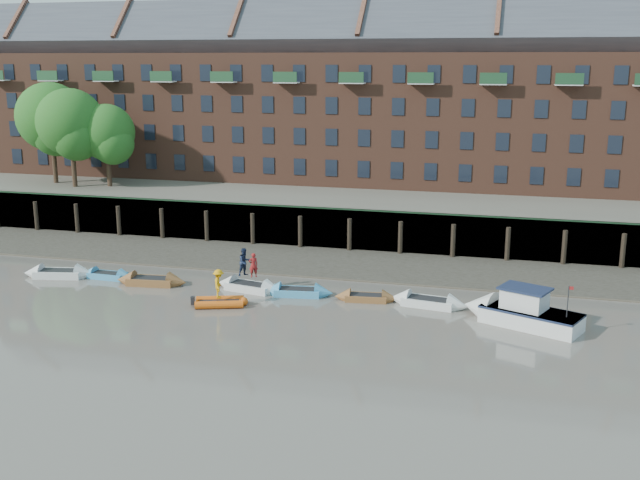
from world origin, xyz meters
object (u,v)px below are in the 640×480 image
(rowboat_4, at_px, (298,292))
(rib_tender, at_px, (222,302))
(person_rower_b, at_px, (245,262))
(motor_launch, at_px, (512,310))
(rowboat_3, at_px, (250,287))
(rowboat_0, at_px, (59,274))
(rowboat_2, at_px, (151,281))
(rowboat_5, at_px, (366,298))
(rowboat_1, at_px, (108,275))
(person_rower_a, at_px, (253,265))
(person_rib_crew, at_px, (219,284))
(rowboat_6, at_px, (429,302))

(rowboat_4, distance_m, rib_tender, 5.02)
(person_rower_b, bearing_deg, motor_launch, -61.37)
(motor_launch, height_order, person_rower_b, person_rower_b)
(motor_launch, bearing_deg, person_rower_b, 15.82)
(rowboat_3, bearing_deg, person_rower_b, 166.88)
(rowboat_0, distance_m, motor_launch, 30.36)
(rowboat_2, relative_size, rowboat_3, 0.99)
(rib_tender, bearing_deg, rowboat_5, 1.97)
(rowboat_2, xyz_separation_m, motor_launch, (23.35, -1.46, 0.47))
(rowboat_1, xyz_separation_m, rowboat_2, (3.60, -0.58, 0.04))
(person_rower_a, bearing_deg, rowboat_3, -32.47)
(rowboat_1, bearing_deg, rib_tender, -17.50)
(person_rower_a, distance_m, person_rib_crew, 3.56)
(rowboat_1, distance_m, person_rower_a, 10.80)
(rowboat_0, bearing_deg, rowboat_4, -10.58)
(rowboat_2, distance_m, rowboat_6, 18.42)
(rowboat_6, distance_m, person_rower_a, 11.43)
(rowboat_3, bearing_deg, rib_tender, -88.83)
(rowboat_4, xyz_separation_m, motor_launch, (13.24, -1.69, 0.49))
(rowboat_3, height_order, rib_tender, rowboat_3)
(person_rower_b, bearing_deg, rowboat_4, -59.99)
(rowboat_1, bearing_deg, rowboat_6, 1.27)
(rowboat_0, relative_size, person_rower_a, 3.22)
(rowboat_5, bearing_deg, person_rower_b, 171.16)
(rowboat_1, distance_m, person_rower_b, 10.17)
(rowboat_4, bearing_deg, rowboat_6, -7.53)
(motor_launch, bearing_deg, rib_tender, 27.59)
(person_rib_crew, bearing_deg, rowboat_2, 45.06)
(rowboat_4, xyz_separation_m, rib_tender, (-3.90, -3.15, 0.01))
(rowboat_5, bearing_deg, rowboat_4, 174.01)
(motor_launch, height_order, person_rib_crew, person_rib_crew)
(rowboat_5, bearing_deg, rowboat_3, 172.28)
(rowboat_0, height_order, rowboat_2, rowboat_0)
(rowboat_3, relative_size, rib_tender, 1.53)
(rowboat_4, height_order, person_rib_crew, person_rib_crew)
(rowboat_4, bearing_deg, rowboat_3, 169.13)
(rowboat_1, distance_m, rowboat_4, 13.72)
(rowboat_2, height_order, person_rower_b, person_rower_b)
(rowboat_2, xyz_separation_m, person_rower_a, (7.09, 0.41, 1.50))
(rowboat_6, distance_m, person_rib_crew, 12.81)
(person_rower_b, xyz_separation_m, person_rib_crew, (-0.36, -3.57, -0.45))
(rowboat_2, xyz_separation_m, rowboat_6, (18.42, 0.24, 0.00))
(rowboat_1, xyz_separation_m, person_rower_a, (10.69, -0.17, 1.54))
(rowboat_4, bearing_deg, person_rower_b, 166.89)
(rib_tender, bearing_deg, rowboat_6, -4.59)
(rib_tender, xyz_separation_m, motor_launch, (17.14, 1.46, 0.48))
(rowboat_4, xyz_separation_m, rowboat_6, (8.31, 0.01, 0.02))
(rowboat_0, distance_m, rowboat_2, 6.98)
(rowboat_1, distance_m, rib_tender, 10.42)
(rowboat_3, xyz_separation_m, rowboat_5, (7.74, -0.13, -0.04))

